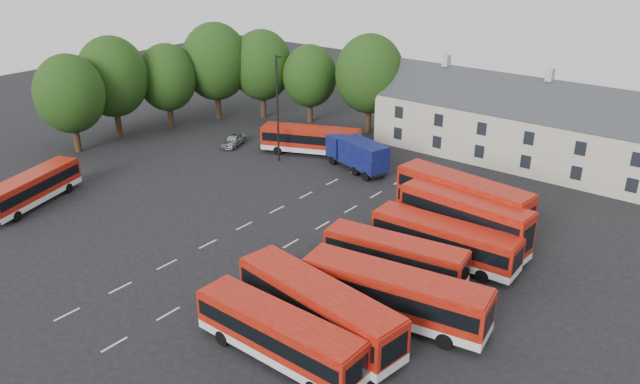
{
  "coord_description": "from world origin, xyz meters",
  "views": [
    {
      "loc": [
        33.07,
        -30.27,
        22.76
      ],
      "look_at": [
        3.72,
        7.32,
        2.2
      ],
      "focal_mm": 35.0,
      "sensor_mm": 36.0,
      "label": 1
    }
  ],
  "objects_px": {
    "bus_row_a": "(278,332)",
    "box_truck": "(357,153)",
    "bus_dd_south": "(464,219)",
    "bus_west": "(32,187)",
    "silver_car": "(234,140)",
    "lamppost": "(278,106)"
  },
  "relations": [
    {
      "from": "bus_row_a",
      "to": "silver_car",
      "type": "height_order",
      "value": "bus_row_a"
    },
    {
      "from": "silver_car",
      "to": "lamppost",
      "type": "height_order",
      "value": "lamppost"
    },
    {
      "from": "silver_car",
      "to": "lamppost",
      "type": "relative_size",
      "value": 0.36
    },
    {
      "from": "bus_dd_south",
      "to": "bus_west",
      "type": "height_order",
      "value": "bus_dd_south"
    },
    {
      "from": "box_truck",
      "to": "lamppost",
      "type": "relative_size",
      "value": 0.7
    },
    {
      "from": "bus_row_a",
      "to": "box_truck",
      "type": "xyz_separation_m",
      "value": [
        -13.41,
        26.99,
        -0.02
      ]
    },
    {
      "from": "box_truck",
      "to": "silver_car",
      "type": "distance_m",
      "value": 15.37
    },
    {
      "from": "box_truck",
      "to": "lamppost",
      "type": "xyz_separation_m",
      "value": [
        -7.97,
        -2.76,
        4.06
      ]
    },
    {
      "from": "bus_west",
      "to": "box_truck",
      "type": "bearing_deg",
      "value": -54.96
    },
    {
      "from": "bus_row_a",
      "to": "bus_west",
      "type": "distance_m",
      "value": 31.15
    },
    {
      "from": "bus_dd_south",
      "to": "bus_west",
      "type": "xyz_separation_m",
      "value": [
        -33.19,
        -15.92,
        -0.7
      ]
    },
    {
      "from": "bus_dd_south",
      "to": "box_truck",
      "type": "xyz_separation_m",
      "value": [
        -15.56,
        8.36,
        -0.57
      ]
    },
    {
      "from": "bus_west",
      "to": "lamppost",
      "type": "height_order",
      "value": "lamppost"
    },
    {
      "from": "bus_dd_south",
      "to": "lamppost",
      "type": "bearing_deg",
      "value": 170.93
    },
    {
      "from": "bus_dd_south",
      "to": "silver_car",
      "type": "bearing_deg",
      "value": 173.05
    },
    {
      "from": "bus_dd_south",
      "to": "lamppost",
      "type": "xyz_separation_m",
      "value": [
        -23.53,
        5.6,
        3.49
      ]
    },
    {
      "from": "bus_row_a",
      "to": "silver_car",
      "type": "bearing_deg",
      "value": 139.99
    },
    {
      "from": "bus_row_a",
      "to": "bus_west",
      "type": "height_order",
      "value": "bus_row_a"
    },
    {
      "from": "bus_dd_south",
      "to": "bus_row_a",
      "type": "bearing_deg",
      "value": -92.28
    },
    {
      "from": "bus_west",
      "to": "lamppost",
      "type": "distance_m",
      "value": 23.96
    },
    {
      "from": "bus_dd_south",
      "to": "lamppost",
      "type": "height_order",
      "value": "lamppost"
    },
    {
      "from": "bus_row_a",
      "to": "lamppost",
      "type": "xyz_separation_m",
      "value": [
        -21.38,
        24.22,
        4.04
      ]
    }
  ]
}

